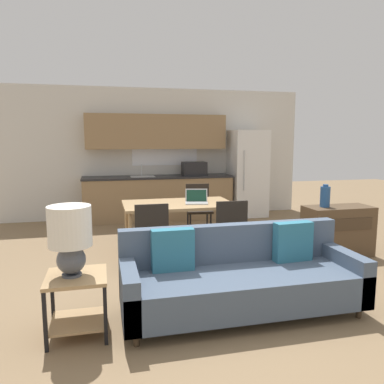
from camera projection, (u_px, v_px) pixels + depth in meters
The scene contains 14 objects.
ground_plane at pixel (224, 309), 3.66m from camera, with size 20.00×20.00×0.00m, color #7F6647.
wall_back at pixel (156, 153), 7.93m from camera, with size 6.40×0.07×2.70m.
kitchen_counter at pixel (159, 179), 7.72m from camera, with size 3.05×0.65×2.15m.
refrigerator at pixel (248, 173), 8.06m from camera, with size 0.73×0.71×1.84m.
dining_table at pixel (178, 207), 5.42m from camera, with size 1.57×0.93×0.73m.
couch at pixel (240, 278), 3.59m from camera, with size 2.26×0.80×0.82m.
side_table at pixel (77, 294), 3.15m from camera, with size 0.50×0.50×0.52m.
table_lamp at pixel (70, 235), 3.06m from camera, with size 0.35×0.35×0.59m.
credenza at pixel (338, 231), 5.31m from camera, with size 0.95×0.44×0.71m.
vase at pixel (325, 196), 5.21m from camera, with size 0.13×0.13×0.32m.
dining_chair_near_left at pixel (151, 233), 4.57m from camera, with size 0.42×0.42×0.89m.
dining_chair_near_right at pixel (229, 229), 4.79m from camera, with size 0.44×0.44×0.89m.
dining_chair_far_right at pixel (198, 207), 6.34m from camera, with size 0.46×0.46×0.89m.
laptop at pixel (197, 200), 5.40m from camera, with size 0.37×0.32×0.20m.
Camera 1 is at (-1.11, -3.30, 1.65)m, focal length 35.00 mm.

